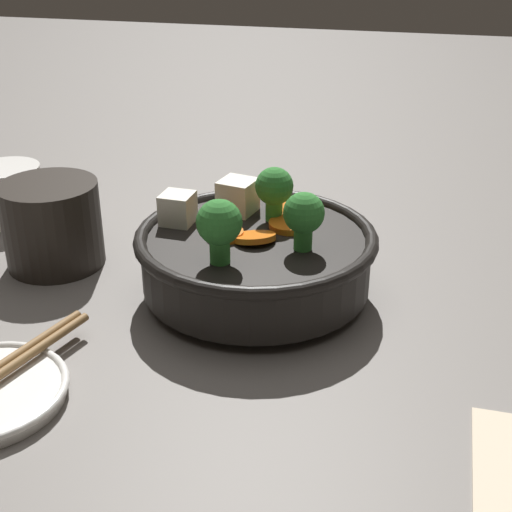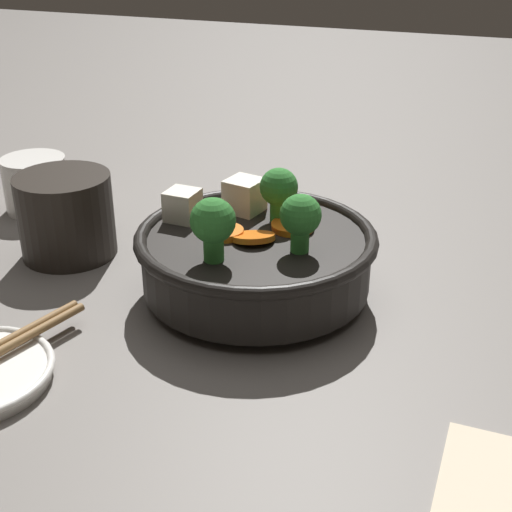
% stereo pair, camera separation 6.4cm
% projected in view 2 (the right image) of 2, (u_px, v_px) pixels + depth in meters
% --- Properties ---
extents(ground_plane, '(3.00, 3.00, 0.00)m').
position_uv_depth(ground_plane, '(256.00, 293.00, 0.66)').
color(ground_plane, slate).
extents(stirfry_bowl, '(0.22, 0.22, 0.11)m').
position_uv_depth(stirfry_bowl, '(256.00, 252.00, 0.64)').
color(stirfry_bowl, black).
rests_on(stirfry_bowl, ground_plane).
extents(tea_cup, '(0.07, 0.07, 0.06)m').
position_uv_depth(tea_cup, '(36.00, 183.00, 0.82)').
color(tea_cup, white).
rests_on(tea_cup, ground_plane).
extents(dark_mug, '(0.12, 0.09, 0.08)m').
position_uv_depth(dark_mug, '(67.00, 215.00, 0.71)').
color(dark_mug, black).
rests_on(dark_mug, ground_plane).
extents(napkin, '(0.11, 0.08, 0.00)m').
position_uv_depth(napkin, '(502.00, 492.00, 0.43)').
color(napkin, beige).
rests_on(napkin, ground_plane).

